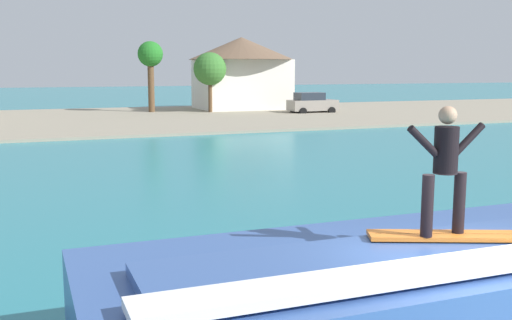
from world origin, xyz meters
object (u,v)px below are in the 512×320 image
(wave_crest, at_px, (403,296))
(house_gabled_white, at_px, (242,69))
(surfer, at_px, (445,163))
(surfboard, at_px, (446,236))
(tree_short_bushy, at_px, (210,69))
(tree_tall_bare, at_px, (150,58))
(car_far_shore, at_px, (312,103))

(wave_crest, xyz_separation_m, house_gabled_white, (14.32, 46.35, 3.13))
(wave_crest, xyz_separation_m, surfer, (0.43, -0.22, 1.87))
(surfboard, height_order, house_gabled_white, house_gabled_white)
(surfboard, height_order, tree_short_bushy, tree_short_bushy)
(surfboard, relative_size, tree_tall_bare, 0.34)
(house_gabled_white, bearing_deg, tree_tall_bare, -171.88)
(tree_tall_bare, height_order, tree_short_bushy, tree_tall_bare)
(surfboard, height_order, surfer, surfer)
(wave_crest, xyz_separation_m, car_far_shore, (18.35, 39.69, 0.20))
(tree_short_bushy, bearing_deg, tree_tall_bare, 155.43)
(car_far_shore, distance_m, house_gabled_white, 8.32)
(wave_crest, xyz_separation_m, tree_tall_bare, (5.55, 45.10, 4.06))
(surfer, distance_m, car_far_shore, 43.78)
(surfer, bearing_deg, tree_tall_bare, 83.56)
(wave_crest, relative_size, tree_tall_bare, 1.41)
(tree_tall_bare, bearing_deg, house_gabled_white, 8.12)
(surfer, height_order, tree_tall_bare, tree_tall_bare)
(wave_crest, height_order, car_far_shore, car_far_shore)
(surfer, bearing_deg, tree_short_bushy, 77.22)
(wave_crest, height_order, tree_tall_bare, tree_tall_bare)
(car_far_shore, bearing_deg, surfboard, -114.09)
(wave_crest, distance_m, tree_tall_bare, 45.62)
(wave_crest, bearing_deg, house_gabled_white, 72.84)
(surfboard, xyz_separation_m, house_gabled_white, (13.80, 46.56, 2.26))
(surfer, bearing_deg, car_far_shore, 65.82)
(surfer, xyz_separation_m, car_far_shore, (17.92, 39.91, -1.67))
(surfboard, bearing_deg, tree_short_bushy, 77.32)
(surfboard, relative_size, tree_short_bushy, 0.40)
(surfer, bearing_deg, house_gabled_white, 73.40)
(surfboard, relative_size, car_far_shore, 0.50)
(car_far_shore, distance_m, tree_short_bushy, 9.23)
(wave_crest, bearing_deg, tree_short_bushy, 76.62)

